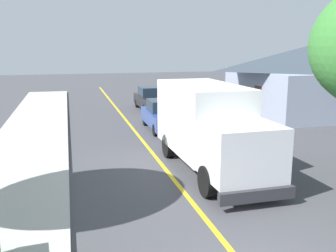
{
  "coord_description": "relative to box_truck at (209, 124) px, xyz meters",
  "views": [
    {
      "loc": [
        -3.47,
        -5.86,
        4.68
      ],
      "look_at": [
        0.46,
        9.17,
        1.4
      ],
      "focal_mm": 41.09,
      "sensor_mm": 36.0,
      "label": 1
    }
  ],
  "objects": [
    {
      "name": "centre_line_yellow",
      "position": [
        -1.61,
        2.56,
        -1.76
      ],
      "size": [
        0.16,
        56.0,
        0.01
      ],
      "primitive_type": "cube",
      "color": "gold",
      "rests_on": "ground"
    },
    {
      "name": "box_truck",
      "position": [
        0.0,
        0.0,
        0.0
      ],
      "size": [
        2.51,
        7.22,
        3.2
      ],
      "color": "white",
      "rests_on": "ground"
    },
    {
      "name": "parked_car_near",
      "position": [
        0.05,
        7.31,
        -0.97
      ],
      "size": [
        1.82,
        4.41,
        1.67
      ],
      "color": "#2D4793",
      "rests_on": "ground"
    },
    {
      "name": "parked_car_mid",
      "position": [
        0.82,
        14.15,
        -0.97
      ],
      "size": [
        1.92,
        4.45,
        1.67
      ],
      "color": "black",
      "rests_on": "ground"
    },
    {
      "name": "stop_sign",
      "position": [
        2.82,
        2.53,
        0.09
      ],
      "size": [
        0.8,
        0.1,
        2.65
      ],
      "color": "gray",
      "rests_on": "ground"
    },
    {
      "name": "house_across_street",
      "position": [
        11.98,
        10.16,
        0.79
      ],
      "size": [
        11.37,
        9.74,
        4.88
      ],
      "color": "#939EB2",
      "rests_on": "ground"
    }
  ]
}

